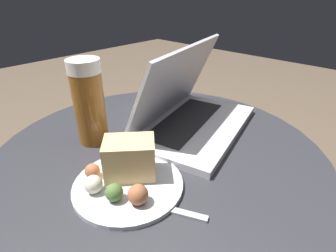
{
  "coord_description": "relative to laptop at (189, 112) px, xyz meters",
  "views": [
    {
      "loc": [
        -0.36,
        -0.36,
        0.83
      ],
      "look_at": [
        -0.0,
        -0.03,
        0.56
      ],
      "focal_mm": 28.0,
      "sensor_mm": 36.0,
      "label": 1
    }
  ],
  "objects": [
    {
      "name": "snack_plate",
      "position": [
        -0.25,
        -0.06,
        -0.02
      ],
      "size": [
        0.21,
        0.21,
        0.08
      ],
      "color": "silver",
      "rests_on": "table"
    },
    {
      "name": "fork",
      "position": [
        -0.27,
        -0.12,
        -0.04
      ],
      "size": [
        0.1,
        0.19,
        0.01
      ],
      "color": "#B2B2B7",
      "rests_on": "table"
    },
    {
      "name": "beer_glass",
      "position": [
        -0.21,
        0.13,
        0.05
      ],
      "size": [
        0.07,
        0.07,
        0.2
      ],
      "color": "brown",
      "rests_on": "table"
    },
    {
      "name": "laptop",
      "position": [
        0.0,
        0.0,
        0.0
      ],
      "size": [
        0.39,
        0.29,
        0.22
      ],
      "color": "silver",
      "rests_on": "table"
    },
    {
      "name": "table",
      "position": [
        -0.13,
        -0.02,
        -0.17
      ],
      "size": [
        0.75,
        0.75,
        0.49
      ],
      "color": "#515156",
      "rests_on": "ground_plane"
    }
  ]
}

